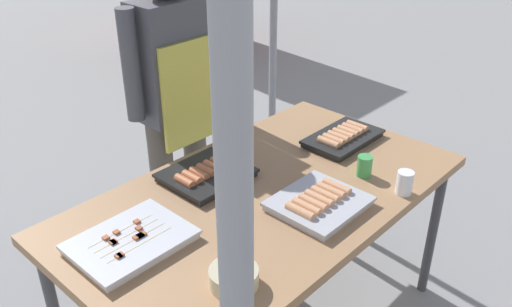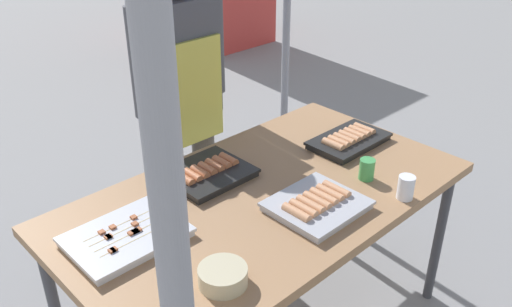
% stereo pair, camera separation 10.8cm
% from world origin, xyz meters
% --- Properties ---
extents(stall_table, '(1.60, 0.90, 0.75)m').
position_xyz_m(stall_table, '(0.00, 0.00, 0.70)').
color(stall_table, '#9E724C').
rests_on(stall_table, ground).
extents(tray_grilled_sausages, '(0.32, 0.29, 0.05)m').
position_xyz_m(tray_grilled_sausages, '(-0.09, 0.24, 0.77)').
color(tray_grilled_sausages, black).
rests_on(tray_grilled_sausages, stall_table).
extents(tray_meat_skewers, '(0.38, 0.29, 0.04)m').
position_xyz_m(tray_meat_skewers, '(-0.55, 0.11, 0.77)').
color(tray_meat_skewers, silver).
rests_on(tray_meat_skewers, stall_table).
extents(tray_pork_links, '(0.32, 0.29, 0.05)m').
position_xyz_m(tray_pork_links, '(0.06, -0.21, 0.77)').
color(tray_pork_links, '#ADADB2').
rests_on(tray_pork_links, stall_table).
extents(tray_spring_rolls, '(0.36, 0.22, 0.05)m').
position_xyz_m(tray_spring_rolls, '(0.55, 0.03, 0.77)').
color(tray_spring_rolls, black).
rests_on(tray_spring_rolls, stall_table).
extents(condiment_bowl, '(0.15, 0.15, 0.06)m').
position_xyz_m(condiment_bowl, '(-0.45, -0.28, 0.78)').
color(condiment_bowl, '#BFB28C').
rests_on(condiment_bowl, stall_table).
extents(drink_cup_near_edge, '(0.06, 0.06, 0.09)m').
position_xyz_m(drink_cup_near_edge, '(0.36, -0.21, 0.79)').
color(drink_cup_near_edge, '#3F994C').
rests_on(drink_cup_near_edge, stall_table).
extents(drink_cup_by_wok, '(0.06, 0.06, 0.09)m').
position_xyz_m(drink_cup_by_wok, '(0.35, -0.39, 0.80)').
color(drink_cup_by_wok, white).
rests_on(drink_cup_by_wok, stall_table).
extents(vendor_woman, '(0.52, 0.23, 1.56)m').
position_xyz_m(vendor_woman, '(0.17, 0.74, 0.92)').
color(vendor_woman, '#595147').
rests_on(vendor_woman, ground).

